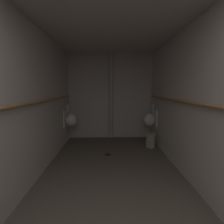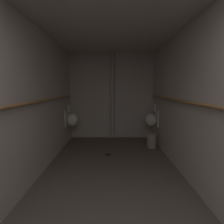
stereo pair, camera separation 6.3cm
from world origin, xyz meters
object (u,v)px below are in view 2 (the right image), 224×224
Objects in this scene: urinal_left_mid at (71,120)px; floor_drain at (107,154)px; standpipe_back_wall at (112,97)px; urinal_right_mid at (151,119)px; waste_bin at (151,141)px.

urinal_left_mid reaches higher than floor_drain.
standpipe_back_wall is 1.76m from floor_drain.
urinal_right_mid is 1.29m from standpipe_back_wall.
floor_drain is at bearing -156.96° from waste_bin.
urinal_left_mid is at bearing 171.36° from waste_bin.
urinal_left_mid is at bearing -179.86° from urinal_right_mid.
standpipe_back_wall is 7.02× the size of waste_bin.
standpipe_back_wall reaches higher than waste_bin.
standpipe_back_wall reaches higher than floor_drain.
urinal_right_mid is 0.59m from waste_bin.
waste_bin is (1.00, -0.77, -1.08)m from standpipe_back_wall.
floor_drain is at bearing -37.96° from urinal_left_mid.
waste_bin is at bearing -8.64° from urinal_left_mid.
urinal_right_mid reaches higher than floor_drain.
urinal_right_mid is 2.15× the size of waste_bin.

